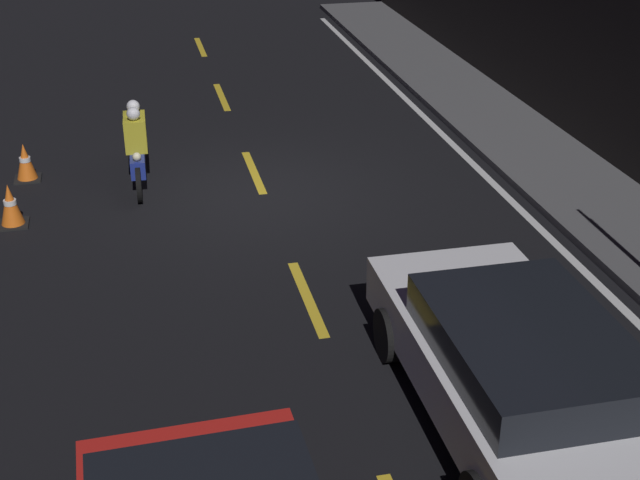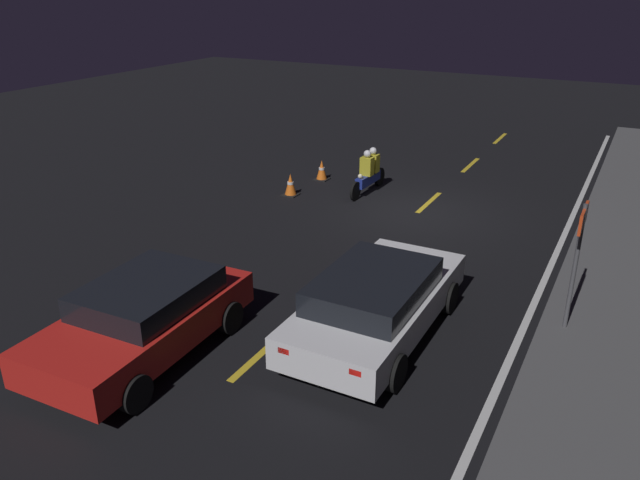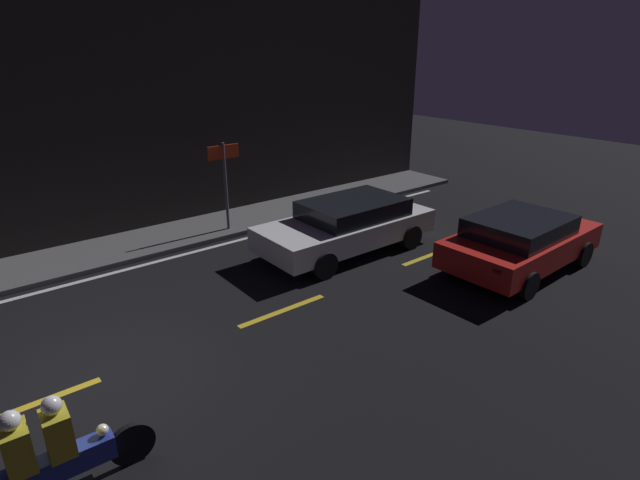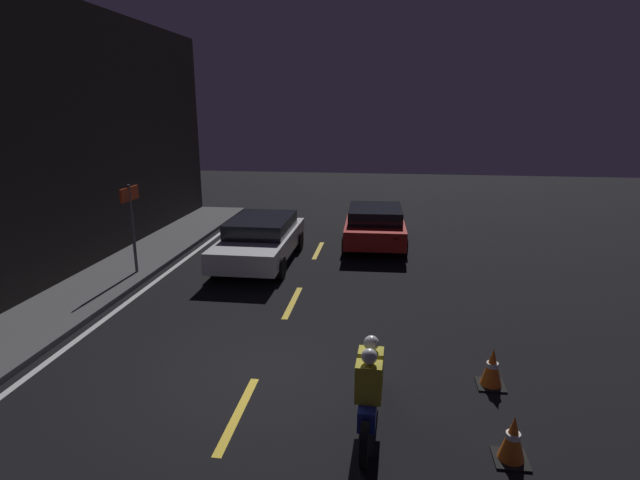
{
  "view_description": "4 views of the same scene",
  "coord_description": "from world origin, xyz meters",
  "px_view_note": "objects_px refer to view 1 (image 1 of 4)",
  "views": [
    {
      "loc": [
        13.4,
        -2.08,
        5.87
      ],
      "look_at": [
        4.09,
        0.04,
        1.13
      ],
      "focal_mm": 50.0,
      "sensor_mm": 36.0,
      "label": 1
    },
    {
      "loc": [
        15.8,
        5.27,
        6.07
      ],
      "look_at": [
        4.78,
        -0.56,
        0.84
      ],
      "focal_mm": 35.0,
      "sensor_mm": 36.0,
      "label": 2
    },
    {
      "loc": [
        -1.34,
        -7.27,
        4.94
      ],
      "look_at": [
        4.79,
        0.44,
        1.06
      ],
      "focal_mm": 28.0,
      "sensor_mm": 36.0,
      "label": 3
    },
    {
      "loc": [
        -7.39,
        -2.1,
        4.47
      ],
      "look_at": [
        5.15,
        -0.44,
        1.12
      ],
      "focal_mm": 28.0,
      "sensor_mm": 36.0,
      "label": 4
    }
  ],
  "objects_px": {
    "motorcycle": "(137,146)",
    "traffic_cone_near": "(25,162)",
    "sedan_white": "(519,368)",
    "traffic_cone_mid": "(10,205)"
  },
  "relations": [
    {
      "from": "sedan_white",
      "to": "motorcycle",
      "type": "height_order",
      "value": "motorcycle"
    },
    {
      "from": "traffic_cone_near",
      "to": "traffic_cone_mid",
      "type": "distance_m",
      "value": 1.85
    },
    {
      "from": "motorcycle",
      "to": "traffic_cone_mid",
      "type": "height_order",
      "value": "motorcycle"
    },
    {
      "from": "sedan_white",
      "to": "traffic_cone_mid",
      "type": "xyz_separation_m",
      "value": [
        -6.25,
        -5.47,
        -0.4
      ]
    },
    {
      "from": "sedan_white",
      "to": "motorcycle",
      "type": "xyz_separation_m",
      "value": [
        -7.62,
        -3.5,
        -0.09
      ]
    },
    {
      "from": "sedan_white",
      "to": "traffic_cone_mid",
      "type": "bearing_deg",
      "value": 41.35
    },
    {
      "from": "sedan_white",
      "to": "traffic_cone_near",
      "type": "height_order",
      "value": "sedan_white"
    },
    {
      "from": "motorcycle",
      "to": "traffic_cone_near",
      "type": "relative_size",
      "value": 3.48
    },
    {
      "from": "sedan_white",
      "to": "motorcycle",
      "type": "bearing_deg",
      "value": 24.8
    },
    {
      "from": "sedan_white",
      "to": "traffic_cone_near",
      "type": "xyz_separation_m",
      "value": [
        -8.09,
        -5.38,
        -0.4
      ]
    }
  ]
}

